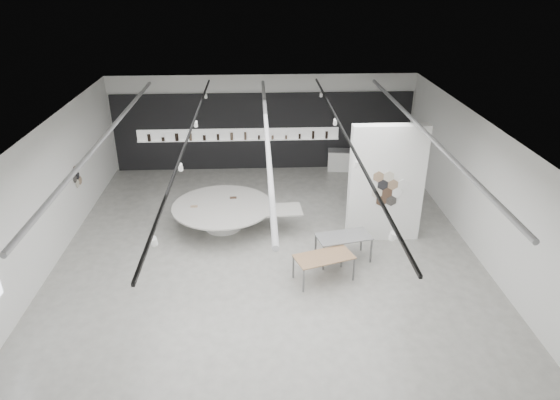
{
  "coord_description": "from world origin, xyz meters",
  "views": [
    {
      "loc": [
        -0.26,
        -12.23,
        7.7
      ],
      "look_at": [
        0.39,
        1.2,
        1.25
      ],
      "focal_mm": 32.0,
      "sensor_mm": 36.0,
      "label": 1
    }
  ],
  "objects_px": {
    "display_island": "(225,213)",
    "kitchen_counter": "(346,160)",
    "sample_table_stone": "(344,238)",
    "sample_table_wood": "(324,258)",
    "partition_column": "(386,184)"
  },
  "relations": [
    {
      "from": "kitchen_counter",
      "to": "sample_table_stone",
      "type": "bearing_deg",
      "value": -92.58
    },
    {
      "from": "sample_table_stone",
      "to": "sample_table_wood",
      "type": "bearing_deg",
      "value": -125.8
    },
    {
      "from": "display_island",
      "to": "partition_column",
      "type": "bearing_deg",
      "value": -12.7
    },
    {
      "from": "sample_table_wood",
      "to": "kitchen_counter",
      "type": "height_order",
      "value": "kitchen_counter"
    },
    {
      "from": "partition_column",
      "to": "sample_table_stone",
      "type": "height_order",
      "value": "partition_column"
    },
    {
      "from": "partition_column",
      "to": "sample_table_stone",
      "type": "xyz_separation_m",
      "value": [
        -1.39,
        -1.21,
        -1.09
      ]
    },
    {
      "from": "sample_table_wood",
      "to": "kitchen_counter",
      "type": "bearing_deg",
      "value": 76.2
    },
    {
      "from": "display_island",
      "to": "sample_table_stone",
      "type": "xyz_separation_m",
      "value": [
        3.44,
        -2.05,
        0.18
      ]
    },
    {
      "from": "partition_column",
      "to": "kitchen_counter",
      "type": "height_order",
      "value": "partition_column"
    },
    {
      "from": "partition_column",
      "to": "sample_table_stone",
      "type": "relative_size",
      "value": 2.21
    },
    {
      "from": "display_island",
      "to": "kitchen_counter",
      "type": "distance_m",
      "value": 6.61
    },
    {
      "from": "display_island",
      "to": "sample_table_stone",
      "type": "bearing_deg",
      "value": -33.69
    },
    {
      "from": "display_island",
      "to": "kitchen_counter",
      "type": "bearing_deg",
      "value": 42.46
    },
    {
      "from": "sample_table_wood",
      "to": "partition_column",
      "type": "bearing_deg",
      "value": 46.12
    },
    {
      "from": "display_island",
      "to": "sample_table_wood",
      "type": "height_order",
      "value": "display_island"
    }
  ]
}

